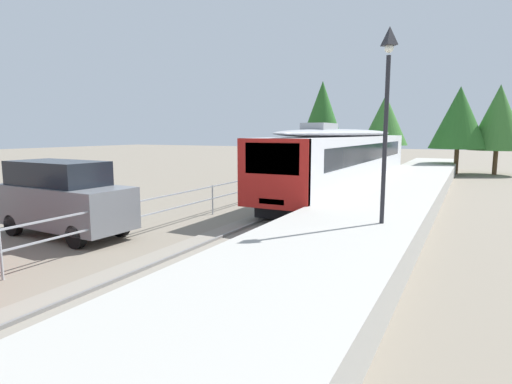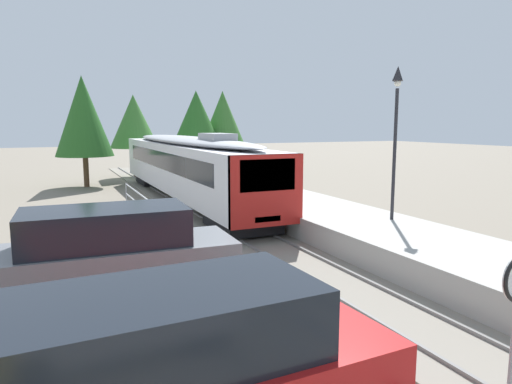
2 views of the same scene
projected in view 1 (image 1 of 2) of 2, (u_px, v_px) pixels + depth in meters
name	position (u px, v px, depth m)	size (l,w,h in m)	color
ground_plane	(231.00, 211.00, 18.52)	(160.00, 160.00, 0.00)	slate
track_rails	(294.00, 217.00, 17.15)	(3.20, 60.00, 0.14)	gray
commuter_train	(348.00, 156.00, 23.97)	(2.82, 20.73, 3.74)	silver
station_platform	(375.00, 214.00, 15.61)	(3.90, 60.00, 0.90)	#A8A59E
platform_lamp_mid_platform	(387.00, 89.00, 11.33)	(0.34, 0.34, 5.35)	#232328
carpark_fence	(0.00, 242.00, 9.73)	(0.06, 36.06, 1.25)	#9EA0A5
parked_van_grey	(63.00, 198.00, 13.92)	(4.98, 2.16, 2.51)	slate
tree_behind_carpark	(499.00, 118.00, 34.03)	(4.38, 4.38, 7.33)	brown
tree_behind_station_far	(459.00, 118.00, 34.37)	(4.56, 4.56, 7.22)	brown
tree_distant_left	(322.00, 116.00, 33.59)	(3.85, 3.85, 7.54)	brown
tree_distant_centre	(385.00, 120.00, 35.69)	(3.87, 3.87, 6.63)	brown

